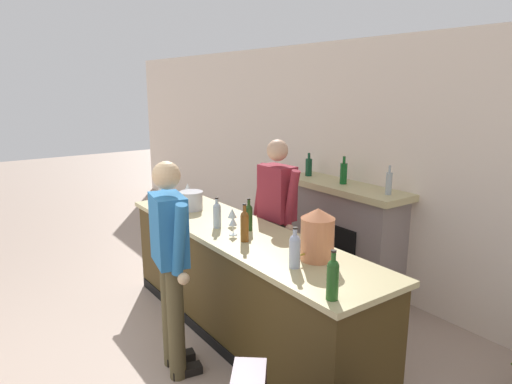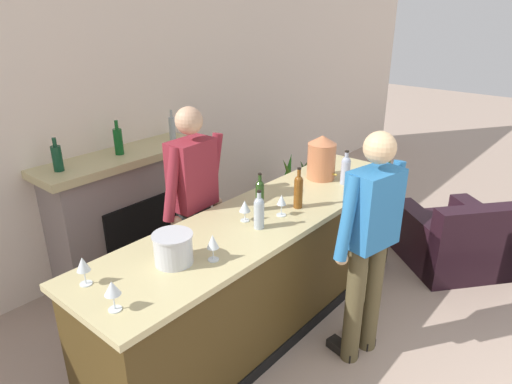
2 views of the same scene
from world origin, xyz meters
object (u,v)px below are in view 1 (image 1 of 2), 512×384
wine_glass_by_dispenser (188,187)px  wine_glass_front_right (232,214)px  wine_bottle_riesling_slim (245,225)px  wine_glass_front_left (233,222)px  person_customer (171,260)px  wine_bottle_port_short (217,214)px  ice_bucket_steel (191,201)px  wine_glass_back_row (160,191)px  wine_bottle_chardonnay_pale (333,278)px  fireplace_stone (343,234)px  wine_bottle_burgundy_dark (295,249)px  person_bartender (276,218)px  wine_glass_mid_counter (185,204)px  copper_dispenser (317,234)px  wine_bottle_cabernet_heavy (249,216)px

wine_glass_by_dispenser → wine_glass_front_right: 1.19m
wine_bottle_riesling_slim → wine_glass_by_dispenser: 1.64m
wine_glass_front_left → wine_glass_front_right: size_ratio=1.03×
person_customer → wine_glass_front_right: bearing=115.0°
wine_glass_by_dispenser → wine_glass_front_right: (1.18, -0.15, -0.01)m
wine_bottle_port_short → ice_bucket_steel: bearing=171.9°
wine_glass_back_row → ice_bucket_steel: bearing=13.9°
wine_glass_by_dispenser → person_customer: bearing=-31.4°
ice_bucket_steel → wine_bottle_chardonnay_pale: bearing=-6.5°
fireplace_stone → wine_bottle_riesling_slim: bearing=-74.9°
person_customer → wine_bottle_burgundy_dark: person_customer is taller
wine_bottle_burgundy_dark → wine_glass_front_left: size_ratio=1.82×
ice_bucket_steel → wine_glass_front_left: bearing=-5.6°
person_bartender → wine_bottle_chardonnay_pale: bearing=-27.4°
wine_glass_by_dispenser → wine_bottle_chardonnay_pale: bearing=-9.4°
wine_bottle_chardonnay_pale → wine_glass_mid_counter: wine_bottle_chardonnay_pale is taller
person_bartender → wine_glass_mid_counter: bearing=-125.0°
wine_glass_front_left → wine_glass_mid_counter: wine_glass_mid_counter is taller
wine_bottle_port_short → wine_glass_front_right: size_ratio=1.77×
person_bartender → wine_bottle_burgundy_dark: bearing=-32.5°
fireplace_stone → person_bartender: size_ratio=0.90×
ice_bucket_steel → wine_glass_by_dispenser: 0.51m
fireplace_stone → wine_glass_mid_counter: 1.85m
wine_glass_mid_counter → fireplace_stone: bearing=72.9°
wine_bottle_burgundy_dark → wine_glass_back_row: (-2.31, 0.00, -0.01)m
ice_bucket_steel → wine_bottle_port_short: size_ratio=0.87×
wine_bottle_port_short → copper_dispenser: bearing=10.5°
fireplace_stone → wine_glass_by_dispenser: fireplace_stone is taller
fireplace_stone → ice_bucket_steel: 1.76m
wine_bottle_chardonnay_pale → wine_bottle_riesling_slim: size_ratio=0.97×
fireplace_stone → wine_bottle_chardonnay_pale: (1.62, -1.80, 0.52)m
wine_bottle_burgundy_dark → wine_glass_mid_counter: wine_bottle_burgundy_dark is taller
copper_dispenser → wine_glass_mid_counter: bearing=-170.6°
fireplace_stone → wine_bottle_port_short: (-0.01, -1.64, 0.51)m
wine_glass_by_dispenser → wine_bottle_riesling_slim: bearing=-10.7°
wine_bottle_port_short → wine_bottle_riesling_slim: bearing=-0.9°
wine_bottle_chardonnay_pale → wine_glass_front_right: (-1.62, 0.32, -0.03)m
wine_bottle_burgundy_dark → wine_bottle_chardonnay_pale: (0.51, -0.14, 0.01)m
person_bartender → wine_bottle_riesling_slim: person_bartender is taller
wine_glass_mid_counter → wine_glass_front_right: wine_glass_mid_counter is taller
fireplace_stone → person_bartender: (-0.00, -0.96, 0.36)m
person_customer → wine_glass_by_dispenser: person_customer is taller
wine_glass_by_dispenser → wine_glass_back_row: size_ratio=1.01×
wine_bottle_port_short → wine_glass_by_dispenser: (-1.16, 0.30, -0.00)m
fireplace_stone → copper_dispenser: (1.09, -1.43, 0.58)m
copper_dispenser → wine_bottle_chardonnay_pale: bearing=-34.8°
ice_bucket_steel → wine_glass_by_dispenser: ice_bucket_steel is taller
wine_bottle_cabernet_heavy → wine_bottle_riesling_slim: size_ratio=0.91×
wine_bottle_port_short → wine_bottle_chardonnay_pale: 1.64m
ice_bucket_steel → wine_bottle_cabernet_heavy: 0.93m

